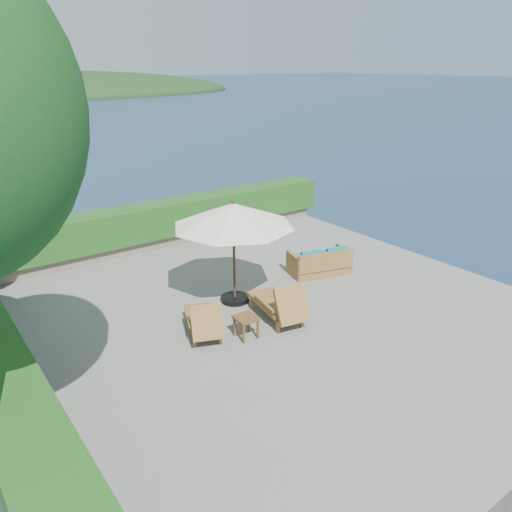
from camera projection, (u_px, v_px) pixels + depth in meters
ground at (266, 313)px, 11.48m from camera, size 12.00×12.00×0.00m
foundation at (266, 370)px, 12.04m from camera, size 12.00×12.00×3.00m
ocean at (265, 419)px, 12.57m from camera, size 600.00×600.00×0.00m
offshore_island at (18, 96)px, 131.26m from camera, size 126.00×57.60×12.60m
planter_wall_far at (157, 241)px, 15.61m from camera, size 12.00×0.60×0.36m
planter_wall_left at (0, 398)px, 8.31m from camera, size 0.60×12.00×0.36m
hedge_far at (156, 220)px, 15.36m from camera, size 12.40×0.90×1.00m
patio_umbrella at (233, 216)px, 11.30m from camera, size 3.07×3.07×2.54m
lounge_left at (204, 319)px, 10.44m from camera, size 1.16×1.67×0.89m
lounge_right at (280, 303)px, 11.03m from camera, size 1.01×1.82×0.99m
side_table at (246, 321)px, 10.35m from camera, size 0.47×0.47×0.48m
wicker_loveseat at (320, 263)px, 13.51m from camera, size 1.79×1.25×0.80m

